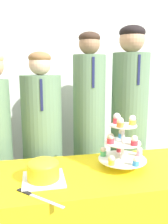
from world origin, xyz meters
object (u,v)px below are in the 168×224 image
cake_knife (32,195)px  round_cake (43,170)px  student_2 (89,137)px  student_3 (129,131)px  student_1 (43,151)px  cupcake_stand (122,143)px

cake_knife → round_cake: bearing=111.6°
student_2 → student_3: (0.34, 0.00, 0.03)m
round_cake → student_1: bearing=88.5°
cupcake_stand → student_1: (-0.46, 0.51, -0.19)m
student_1 → student_2: student_2 is taller
cake_knife → cupcake_stand: (0.54, 0.23, 0.15)m
round_cake → cupcake_stand: (0.47, 0.08, 0.09)m
cake_knife → cupcake_stand: 0.60m
student_1 → student_3: 0.72m
student_1 → student_2: 0.38m
student_2 → student_3: size_ratio=0.96×
cupcake_stand → student_1: student_1 is taller
round_cake → student_3: (0.73, 0.59, 0.01)m
student_2 → student_3: bearing=0.0°
cupcake_stand → student_3: 0.57m
student_2 → cake_knife: bearing=-121.3°
cake_knife → student_1: (0.08, 0.74, -0.05)m
cake_knife → student_3: student_3 is taller
round_cake → cake_knife: bearing=-112.7°
round_cake → cake_knife: size_ratio=1.02×
student_1 → cake_knife: bearing=-95.9°
cupcake_stand → student_1: 0.71m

